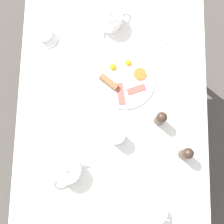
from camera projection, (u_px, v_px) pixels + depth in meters
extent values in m
plane|color=#4C4742|center=(112.00, 132.00, 2.20)|extent=(8.00, 8.00, 0.00)
cube|color=silver|center=(112.00, 113.00, 1.46)|extent=(0.88, 1.23, 0.03)
cylinder|color=brown|center=(177.00, 36.00, 1.94)|extent=(0.04, 0.04, 0.74)
cylinder|color=brown|center=(51.00, 34.00, 1.94)|extent=(0.04, 0.04, 0.74)
cylinder|color=brown|center=(40.00, 224.00, 1.74)|extent=(0.04, 0.04, 0.74)
cylinder|color=white|center=(124.00, 79.00, 1.47)|extent=(0.29, 0.29, 0.01)
cylinder|color=white|center=(128.00, 63.00, 1.47)|extent=(0.06, 0.06, 0.00)
sphere|color=yellow|center=(128.00, 63.00, 1.46)|extent=(0.03, 0.03, 0.03)
cylinder|color=white|center=(113.00, 68.00, 1.47)|extent=(0.06, 0.06, 0.00)
sphere|color=yellow|center=(113.00, 67.00, 1.46)|extent=(0.03, 0.03, 0.03)
cylinder|color=brown|center=(109.00, 82.00, 1.44)|extent=(0.09, 0.08, 0.03)
cube|color=#B74C42|center=(121.00, 94.00, 1.44)|extent=(0.05, 0.11, 0.01)
cube|color=#B74C42|center=(136.00, 89.00, 1.45)|extent=(0.09, 0.06, 0.01)
cylinder|color=#D16023|center=(140.00, 74.00, 1.46)|extent=(0.06, 0.06, 0.01)
cylinder|color=white|center=(68.00, 170.00, 1.35)|extent=(0.12, 0.12, 0.09)
cylinder|color=white|center=(66.00, 171.00, 1.30)|extent=(0.09, 0.09, 0.01)
sphere|color=white|center=(66.00, 171.00, 1.29)|extent=(0.02, 0.02, 0.02)
cone|color=white|center=(82.00, 161.00, 1.35)|extent=(0.05, 0.05, 0.04)
torus|color=white|center=(55.00, 179.00, 1.34)|extent=(0.06, 0.05, 0.07)
cylinder|color=white|center=(110.00, 19.00, 1.48)|extent=(0.12, 0.12, 0.09)
cylinder|color=white|center=(110.00, 14.00, 1.43)|extent=(0.09, 0.09, 0.01)
sphere|color=white|center=(110.00, 12.00, 1.42)|extent=(0.02, 0.02, 0.02)
cone|color=white|center=(98.00, 27.00, 1.46)|extent=(0.05, 0.05, 0.04)
torus|color=white|center=(120.00, 11.00, 1.49)|extent=(0.06, 0.06, 0.07)
cylinder|color=white|center=(45.00, 35.00, 1.51)|extent=(0.14, 0.14, 0.01)
cylinder|color=white|center=(44.00, 33.00, 1.48)|extent=(0.08, 0.08, 0.05)
cylinder|color=tan|center=(44.00, 33.00, 1.49)|extent=(0.07, 0.07, 0.04)
torus|color=white|center=(41.00, 25.00, 1.49)|extent=(0.02, 0.04, 0.04)
cylinder|color=white|center=(156.00, 212.00, 1.36)|extent=(0.14, 0.14, 0.01)
cylinder|color=white|center=(157.00, 213.00, 1.33)|extent=(0.08, 0.08, 0.05)
cylinder|color=tan|center=(157.00, 213.00, 1.34)|extent=(0.07, 0.07, 0.04)
torus|color=white|center=(166.00, 219.00, 1.33)|extent=(0.04, 0.03, 0.04)
cylinder|color=white|center=(117.00, 137.00, 1.38)|extent=(0.07, 0.07, 0.09)
cylinder|color=#38281E|center=(160.00, 119.00, 1.39)|extent=(0.05, 0.05, 0.08)
sphere|color=#38281E|center=(162.00, 117.00, 1.34)|extent=(0.05, 0.05, 0.05)
cylinder|color=#38281E|center=(185.00, 154.00, 1.37)|extent=(0.05, 0.05, 0.08)
sphere|color=#38281E|center=(188.00, 153.00, 1.31)|extent=(0.05, 0.05, 0.05)
cube|color=white|center=(176.00, 29.00, 1.51)|extent=(0.18, 0.16, 0.01)
cube|color=silver|center=(39.00, 218.00, 1.36)|extent=(0.08, 0.17, 0.00)
cube|color=silver|center=(63.00, 104.00, 1.45)|extent=(0.19, 0.06, 0.00)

